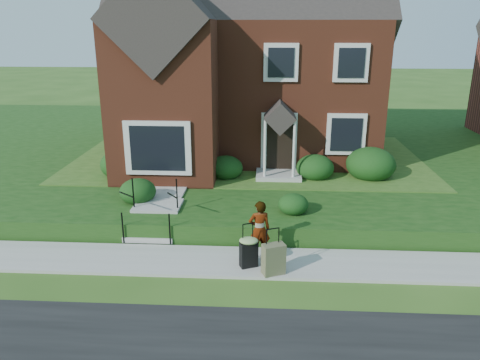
# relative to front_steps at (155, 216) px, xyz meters

# --- Properties ---
(ground) EXTENTS (120.00, 120.00, 0.00)m
(ground) POSITION_rel_front_steps_xyz_m (2.50, -1.84, -0.47)
(ground) COLOR #2D5119
(ground) RESTS_ON ground
(sidewalk) EXTENTS (60.00, 1.60, 0.08)m
(sidewalk) POSITION_rel_front_steps_xyz_m (2.50, -1.84, -0.43)
(sidewalk) COLOR #9E9B93
(sidewalk) RESTS_ON ground
(terrace) EXTENTS (44.00, 20.00, 0.60)m
(terrace) POSITION_rel_front_steps_xyz_m (6.50, 9.06, -0.17)
(terrace) COLOR #153A0F
(terrace) RESTS_ON ground
(walkway) EXTENTS (1.20, 6.00, 0.06)m
(walkway) POSITION_rel_front_steps_xyz_m (0.00, 3.16, 0.16)
(walkway) COLOR #9E9B93
(walkway) RESTS_ON terrace
(main_house) EXTENTS (10.40, 10.20, 9.40)m
(main_house) POSITION_rel_front_steps_xyz_m (2.29, 7.76, 4.79)
(main_house) COLOR brown
(main_house) RESTS_ON terrace
(front_steps) EXTENTS (1.40, 2.02, 1.50)m
(front_steps) POSITION_rel_front_steps_xyz_m (0.00, 0.00, 0.00)
(front_steps) COLOR #9E9B93
(front_steps) RESTS_ON ground
(foundation_shrubs) EXTENTS (10.62, 4.85, 1.23)m
(foundation_shrubs) POSITION_rel_front_steps_xyz_m (3.01, 3.23, 0.65)
(foundation_shrubs) COLOR #113510
(foundation_shrubs) RESTS_ON terrace
(woman) EXTENTS (0.64, 0.50, 1.56)m
(woman) POSITION_rel_front_steps_xyz_m (3.10, -1.62, 0.38)
(woman) COLOR #999999
(woman) RESTS_ON sidewalk
(suitcase_black) EXTENTS (0.58, 0.54, 1.14)m
(suitcase_black) POSITION_rel_front_steps_xyz_m (2.85, -2.12, 0.05)
(suitcase_black) COLOR black
(suitcase_black) RESTS_ON sidewalk
(suitcase_olive) EXTENTS (0.61, 0.48, 1.16)m
(suitcase_olive) POSITION_rel_front_steps_xyz_m (3.46, -2.44, -0.01)
(suitcase_olive) COLOR brown
(suitcase_olive) RESTS_ON sidewalk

